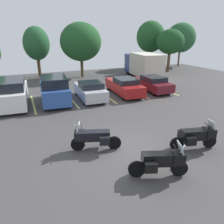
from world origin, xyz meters
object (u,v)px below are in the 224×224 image
Objects in this scene: car_silver at (90,90)px; car_white at (13,93)px; motorcycle_third at (196,136)px; box_truck at (143,64)px; motorcycle_second at (161,161)px; car_blue at (54,90)px; car_maroon at (153,83)px; car_red at (124,86)px; motorcycle_touring at (94,137)px.

car_white is at bearing 175.18° from car_silver.
box_truck is at bearing 67.22° from motorcycle_third.
car_silver is (0.64, 10.49, 0.05)m from motorcycle_second.
car_blue is at bearing -8.31° from car_white.
car_white is 1.11× the size of car_blue.
motorcycle_third is 0.34× the size of box_truck.
car_blue is at bearing 116.51° from motorcycle_third.
motorcycle_third is 16.92m from box_truck.
car_maroon is at bearing 67.42° from motorcycle_third.
car_blue is 1.04× the size of car_silver.
car_red reaches higher than motorcycle_second.
car_maroon is at bearing 58.19° from motorcycle_second.
motorcycle_touring is at bearing -86.43° from car_blue.
box_truck reaches higher than motorcycle_third.
box_truck reaches higher than car_blue.
motorcycle_second reaches higher than motorcycle_third.
car_maroon is (6.02, 0.25, -0.01)m from car_silver.
motorcycle_second is at bearing -118.88° from box_truck.
car_white is at bearing 127.33° from motorcycle_third.
car_white is 0.78× the size of box_truck.
motorcycle_second is 10.76m from car_blue.
motorcycle_touring is 8.85m from car_white.
car_white is at bearing 114.24° from motorcycle_second.
car_red reaches higher than motorcycle_touring.
car_white is 5.59m from car_silver.
motorcycle_second is 12.63m from car_maroon.
motorcycle_third is at bearing -96.79° from car_red.
car_silver is 0.96× the size of car_maroon.
car_white reaches higher than car_red.
car_blue is at bearing -151.66° from box_truck.
motorcycle_touring is 0.45× the size of car_red.
car_blue is 2.76m from car_silver.
car_red is (5.89, 0.16, -0.28)m from car_blue.
motorcycle_touring is 7.81m from car_blue.
motorcycle_second is at bearing -59.48° from motorcycle_touring.
car_silver is (5.57, -0.47, -0.27)m from car_white.
motorcycle_third is 9.73m from car_red.
car_maroon is 0.70× the size of box_truck.
box_truck is (6.54, 15.58, 0.87)m from motorcycle_third.
car_maroon is at bearing 43.92° from motorcycle_touring.
motorcycle_touring is at bearing -124.20° from car_red.
motorcycle_second is 10.51m from car_silver.
car_blue is at bearing -178.77° from car_maroon.
motorcycle_third is 12.47m from car_white.
car_blue reaches higher than motorcycle_second.
car_maroon is (2.88, 0.03, -0.04)m from car_red.
car_red is (3.78, 10.71, 0.07)m from motorcycle_second.
motorcycle_second is 0.49× the size of car_silver.
box_truck is (9.17, 16.63, 0.88)m from motorcycle_second.
car_maroon is 6.46m from box_truck.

